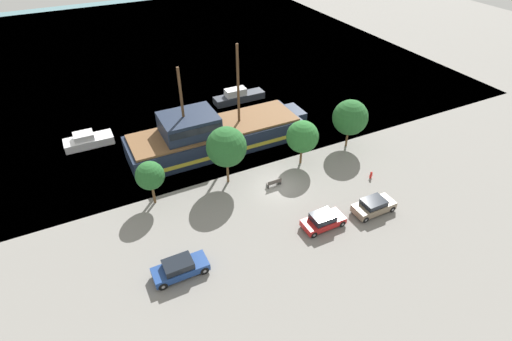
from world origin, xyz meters
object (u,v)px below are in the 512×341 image
(parked_car_curb_front, at_px, (323,220))
(bench_promenade_east, at_px, (274,183))
(pirate_ship, at_px, (213,135))
(parked_car_curb_mid, at_px, (180,268))
(moored_boat_dockside, at_px, (88,140))
(parked_car_curb_rear, at_px, (374,206))
(moored_boat_outer, at_px, (238,96))
(fire_hydrant, at_px, (371,175))

(parked_car_curb_front, xyz_separation_m, bench_promenade_east, (-1.10, 6.91, -0.26))
(pirate_ship, relative_size, parked_car_curb_mid, 4.86)
(pirate_ship, height_order, moored_boat_dockside, pirate_ship)
(pirate_ship, height_order, parked_car_curb_mid, pirate_ship)
(parked_car_curb_rear, xyz_separation_m, bench_promenade_east, (-6.32, 7.40, -0.27))
(pirate_ship, distance_m, moored_boat_outer, 12.02)
(pirate_ship, relative_size, moored_boat_outer, 2.94)
(moored_boat_dockside, distance_m, parked_car_curb_rear, 32.12)
(parked_car_curb_rear, height_order, fire_hydrant, parked_car_curb_rear)
(moored_boat_outer, xyz_separation_m, parked_car_curb_rear, (1.65, -26.09, -0.01))
(pirate_ship, distance_m, bench_promenade_east, 9.78)
(moored_boat_outer, bearing_deg, pirate_ship, -128.30)
(bench_promenade_east, bearing_deg, pirate_ship, 106.54)
(moored_boat_dockside, height_order, fire_hydrant, moored_boat_dockside)
(pirate_ship, relative_size, parked_car_curb_rear, 5.26)
(bench_promenade_east, bearing_deg, moored_boat_dockside, 133.47)
(parked_car_curb_mid, xyz_separation_m, bench_promenade_east, (11.76, 6.37, -0.30))
(parked_car_curb_front, xyz_separation_m, parked_car_curb_rear, (5.22, -0.49, 0.01))
(parked_car_curb_mid, height_order, fire_hydrant, parked_car_curb_mid)
(pirate_ship, distance_m, parked_car_curb_rear, 19.03)
(pirate_ship, height_order, moored_boat_outer, pirate_ship)
(moored_boat_dockside, height_order, parked_car_curb_mid, moored_boat_dockside)
(pirate_ship, height_order, parked_car_curb_rear, pirate_ship)
(parked_car_curb_rear, distance_m, fire_hydrant, 5.24)
(parked_car_curb_mid, height_order, bench_promenade_east, parked_car_curb_mid)
(moored_boat_dockside, distance_m, fire_hydrant, 31.65)
(moored_boat_outer, relative_size, fire_hydrant, 9.27)
(bench_promenade_east, bearing_deg, parked_car_curb_front, -80.96)
(parked_car_curb_front, bearing_deg, moored_boat_dockside, 125.48)
(parked_car_curb_front, height_order, parked_car_curb_rear, parked_car_curb_front)
(fire_hydrant, bearing_deg, moored_boat_outer, 102.45)
(bench_promenade_east, bearing_deg, moored_boat_outer, 75.99)
(pirate_ship, distance_m, moored_boat_dockside, 14.48)
(pirate_ship, xyz_separation_m, fire_hydrant, (12.27, -12.55, -1.31))
(pirate_ship, xyz_separation_m, parked_car_curb_mid, (-9.00, -15.66, -0.99))
(parked_car_curb_mid, height_order, parked_car_curb_rear, parked_car_curb_mid)
(pirate_ship, bearing_deg, parked_car_curb_mid, -119.89)
(fire_hydrant, distance_m, bench_promenade_east, 10.06)
(pirate_ship, distance_m, fire_hydrant, 17.60)
(parked_car_curb_mid, bearing_deg, parked_car_curb_front, -2.39)
(pirate_ship, bearing_deg, parked_car_curb_rear, -61.47)
(moored_boat_dockside, height_order, parked_car_curb_rear, moored_boat_dockside)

